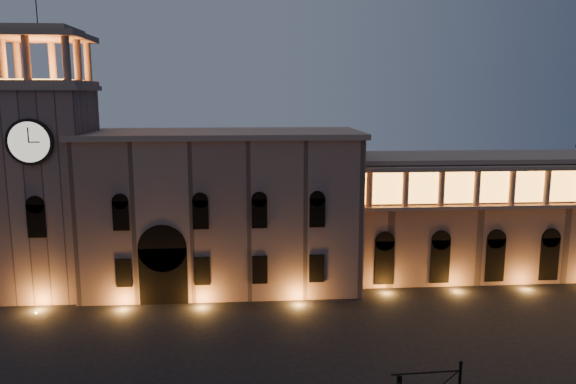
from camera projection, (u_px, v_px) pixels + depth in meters
name	position (u px, v px, depth m)	size (l,w,h in m)	color
ground	(240.00, 377.00, 43.51)	(160.00, 160.00, 0.00)	black
government_building	(222.00, 209.00, 63.36)	(30.80, 12.80, 17.60)	#836255
clock_tower	(49.00, 180.00, 60.43)	(9.80, 9.80, 32.40)	#836255
colonnade_wing	(505.00, 213.00, 68.06)	(40.60, 11.50, 14.50)	#7D5D50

